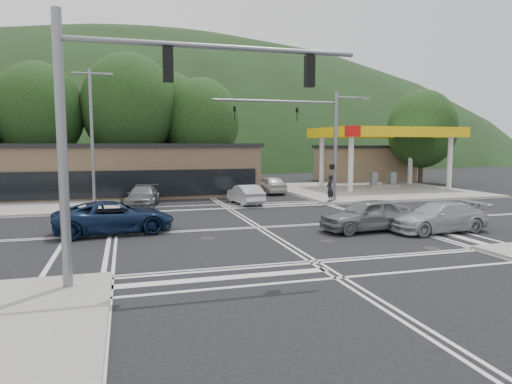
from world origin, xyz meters
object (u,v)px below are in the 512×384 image
object	(u,v)px
car_grey_center	(366,215)
car_silver_east	(438,217)
car_queue_b	(270,185)
car_northbound	(143,196)
pedestrian	(330,188)
car_blue_west	(114,217)
car_queue_a	(245,194)

from	to	relation	value
car_grey_center	car_silver_east	xyz separation A→B (m)	(3.25, -1.18, -0.07)
car_queue_b	car_northbound	size ratio (longest dim) A/B	0.92
car_silver_east	pedestrian	bearing A→B (deg)	-179.67
car_blue_west	car_silver_east	distance (m)	15.69
car_blue_west	car_silver_east	xyz separation A→B (m)	(15.17, -4.00, -0.06)
car_queue_b	car_northbound	bearing A→B (deg)	24.19
car_grey_center	pedestrian	size ratio (longest dim) A/B	2.42
pedestrian	car_blue_west	bearing A→B (deg)	-14.30
car_northbound	pedestrian	distance (m)	13.13
car_grey_center	car_queue_b	bearing A→B (deg)	173.18
car_queue_a	car_blue_west	bearing A→B (deg)	38.41
car_queue_a	car_northbound	world-z (taller)	car_northbound
car_grey_center	car_queue_b	distance (m)	17.51
car_northbound	pedestrian	size ratio (longest dim) A/B	2.49
car_silver_east	car_northbound	distance (m)	19.02
car_blue_west	car_northbound	bearing A→B (deg)	-16.46
car_blue_west	car_queue_a	distance (m)	12.17
car_queue_a	pedestrian	distance (m)	6.06
car_queue_b	pedestrian	size ratio (longest dim) A/B	2.29
car_blue_west	car_silver_east	world-z (taller)	car_blue_west
car_grey_center	car_northbound	bearing A→B (deg)	-144.72
car_queue_a	car_queue_b	distance (m)	7.28
car_blue_west	car_grey_center	bearing A→B (deg)	-109.73
car_grey_center	car_queue_a	size ratio (longest dim) A/B	1.11
car_blue_west	pedestrian	size ratio (longest dim) A/B	2.90
car_blue_west	car_queue_b	bearing A→B (deg)	-46.97
car_silver_east	car_queue_b	distance (m)	18.86
car_blue_west	car_queue_a	size ratio (longest dim) A/B	1.33
car_blue_west	car_queue_b	xyz separation A→B (m)	(12.57, 14.67, -0.02)
car_silver_east	car_queue_a	world-z (taller)	car_silver_east
car_queue_b	pedestrian	world-z (taller)	pedestrian
car_blue_west	car_queue_a	world-z (taller)	car_blue_west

